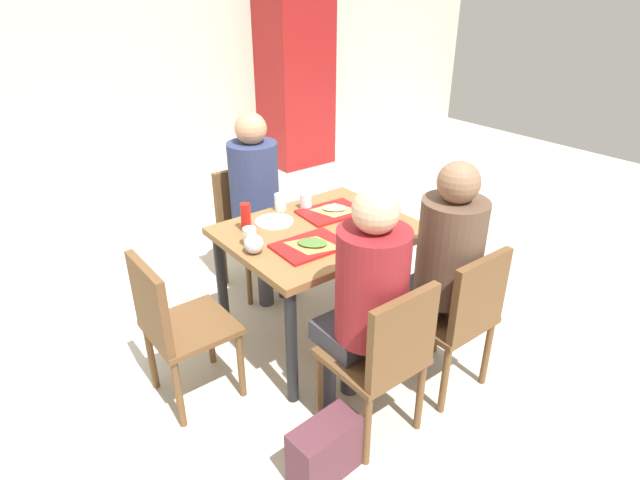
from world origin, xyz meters
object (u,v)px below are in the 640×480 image
condiment_bottle (246,217)px  paper_plate_near_edge (368,235)px  chair_near_left (385,354)px  handbag (325,450)px  main_table (320,244)px  pizza_slice_a (312,244)px  person_far_side (257,193)px  tray_red_far (331,212)px  paper_plate_center (274,221)px  chair_left_end (173,322)px  plastic_cup_a (280,202)px  tray_red_near (310,246)px  plastic_cup_c (250,237)px  soda_can (375,199)px  pizza_slice_b (334,209)px  chair_far_side (249,220)px  chair_near_right (460,313)px  foil_bundle (254,244)px  person_in_brown_jacket (443,259)px  drink_fridge (295,79)px  plastic_cup_d (306,201)px  plastic_cup_b (367,242)px  person_in_red (366,294)px

condiment_bottle → paper_plate_near_edge: bearing=-43.1°
chair_near_left → handbag: (-0.35, -0.02, -0.34)m
main_table → pizza_slice_a: pizza_slice_a is taller
main_table → person_far_side: person_far_side is taller
tray_red_far → paper_plate_center: 0.35m
chair_left_end → handbag: 0.93m
plastic_cup_a → handbag: size_ratio=0.31×
pizza_slice_a → handbag: bearing=-123.5°
chair_left_end → paper_plate_center: 0.82m
chair_left_end → plastic_cup_a: size_ratio=8.31×
tray_red_near → chair_left_end: bearing=168.5°
chair_near_left → chair_left_end: 1.03m
paper_plate_center → plastic_cup_c: size_ratio=2.20×
main_table → soda_can: (0.44, 0.02, 0.16)m
tray_red_near → plastic_cup_c: 0.32m
chair_left_end → pizza_slice_b: 1.14m
chair_far_side → chair_near_right: bearing=-80.8°
chair_near_right → condiment_bottle: bearing=120.0°
pizza_slice_a → condiment_bottle: bearing=112.5°
handbag → tray_red_far: bearing=50.1°
tray_red_near → foil_bundle: bearing=154.2°
person_in_brown_jacket → plastic_cup_c: size_ratio=12.41×
chair_near_left → paper_plate_near_edge: chair_near_left is taller
chair_near_right → tray_red_far: size_ratio=2.31×
chair_near_left → person_far_side: (0.26, 1.46, 0.25)m
chair_far_side → drink_fridge: size_ratio=0.44×
plastic_cup_d → person_far_side: bearing=104.8°
paper_plate_near_edge → plastic_cup_a: plastic_cup_a is taller
plastic_cup_b → foil_bundle: bearing=144.3°
paper_plate_center → plastic_cup_d: size_ratio=2.20×
main_table → handbag: bearing=-126.7°
chair_left_end → tray_red_far: (1.08, 0.13, 0.25)m
pizza_slice_b → person_in_red: bearing=-120.5°
person_in_red → person_far_side: 1.35m
pizza_slice_b → plastic_cup_d: (-0.10, 0.15, 0.03)m
pizza_slice_a → condiment_bottle: condiment_bottle is taller
tray_red_far → paper_plate_center: tray_red_far is taller
soda_can → foil_bundle: size_ratio=1.22×
plastic_cup_c → plastic_cup_d: bearing=22.0°
paper_plate_near_edge → condiment_bottle: bearing=136.9°
plastic_cup_c → chair_near_left: bearing=-79.8°
person_in_red → person_far_side: (0.26, 1.32, 0.00)m
pizza_slice_a → plastic_cup_c: 0.33m
chair_left_end → pizza_slice_b: (1.10, 0.12, 0.26)m
person_in_brown_jacket → plastic_cup_b: size_ratio=12.41×
person_in_red → tray_red_near: bearing=81.5°
chair_far_side → plastic_cup_d: bearing=-79.0°
plastic_cup_a → plastic_cup_b: size_ratio=1.00×
chair_near_left → foil_bundle: size_ratio=8.31×
main_table → plastic_cup_d: plastic_cup_d is taller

